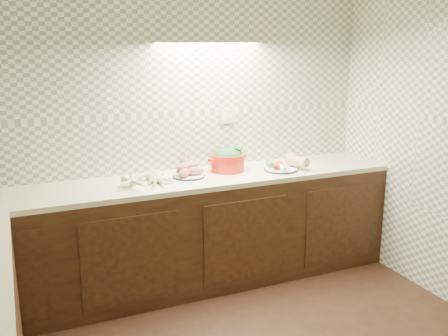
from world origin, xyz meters
name	(u,v)px	position (x,y,z in m)	size (l,w,h in m)	color
room	(274,109)	(0.00, 0.00, 1.63)	(3.60, 3.60, 2.60)	black
counter	(113,298)	(-0.68, 0.68, 0.45)	(3.60, 3.60, 0.90)	black
parsnip_pile	(151,180)	(-0.22, 1.46, 0.93)	(0.34, 0.43, 0.07)	beige
sweet_potato_plate	(188,171)	(0.11, 1.54, 0.94)	(0.25, 0.25, 0.12)	#10153B
onion_bowl	(187,167)	(0.13, 1.65, 0.95)	(0.17, 0.17, 0.13)	black
dutch_oven	(227,159)	(0.47, 1.59, 1.00)	(0.35, 0.33, 0.20)	red
veg_plate	(285,163)	(0.94, 1.45, 0.95)	(0.35, 0.32, 0.13)	#10153B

